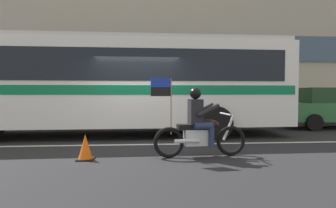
% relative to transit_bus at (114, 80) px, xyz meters
% --- Properties ---
extents(ground_plane, '(60.00, 60.00, 0.00)m').
position_rel_transit_bus_xyz_m(ground_plane, '(0.81, -1.19, -1.88)').
color(ground_plane, black).
extents(sidewalk_curb, '(28.00, 3.80, 0.15)m').
position_rel_transit_bus_xyz_m(sidewalk_curb, '(0.81, 3.91, -1.81)').
color(sidewalk_curb, '#B7B2A8').
rests_on(sidewalk_curb, ground_plane).
extents(lane_center_stripe, '(26.60, 0.14, 0.01)m').
position_rel_transit_bus_xyz_m(lane_center_stripe, '(0.81, -1.79, -1.88)').
color(lane_center_stripe, silver).
rests_on(lane_center_stripe, ground_plane).
extents(office_building_facade, '(28.00, 0.89, 11.03)m').
position_rel_transit_bus_xyz_m(office_building_facade, '(0.81, 6.19, 3.64)').
color(office_building_facade, gray).
rests_on(office_building_facade, ground_plane).
extents(transit_bus, '(11.59, 2.81, 3.22)m').
position_rel_transit_bus_xyz_m(transit_bus, '(0.00, 0.00, 0.00)').
color(transit_bus, white).
rests_on(transit_bus, ground_plane).
extents(motorcycle_with_rider, '(2.19, 0.64, 1.78)m').
position_rel_transit_bus_xyz_m(motorcycle_with_rider, '(2.25, -3.42, -1.22)').
color(motorcycle_with_rider, black).
rests_on(motorcycle_with_rider, ground_plane).
extents(parked_sedan_curbside, '(4.53, 1.99, 1.64)m').
position_rel_transit_bus_xyz_m(parked_sedan_curbside, '(8.69, 1.39, -1.03)').
color(parked_sedan_curbside, '#2D6638').
rests_on(parked_sedan_curbside, ground_plane).
extents(fire_hydrant, '(0.22, 0.30, 0.75)m').
position_rel_transit_bus_xyz_m(fire_hydrant, '(6.00, 2.97, -1.36)').
color(fire_hydrant, gold).
rests_on(fire_hydrant, sidewalk_curb).
extents(traffic_cone, '(0.36, 0.36, 0.55)m').
position_rel_transit_bus_xyz_m(traffic_cone, '(-0.26, -3.51, -1.63)').
color(traffic_cone, '#EA590F').
rests_on(traffic_cone, ground_plane).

